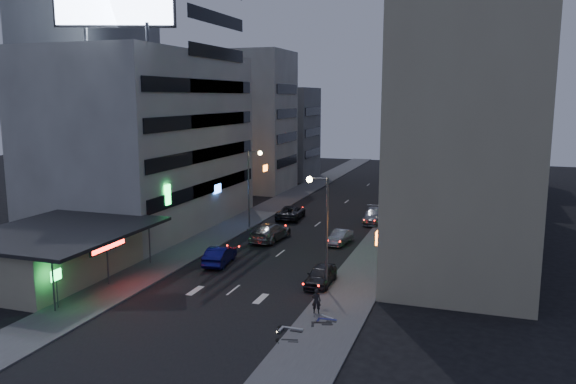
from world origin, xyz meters
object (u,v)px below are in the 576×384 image
at_px(scooter_silver_a, 304,319).
at_px(road_car_silver, 270,232).
at_px(parked_car_left, 291,212).
at_px(person, 316,301).
at_px(scooter_silver_b, 335,311).
at_px(scooter_black_a, 298,331).
at_px(parked_car_right_near, 321,275).
at_px(parked_car_right_far, 374,216).
at_px(scooter_blue, 338,311).
at_px(road_car_blue, 220,255).
at_px(scooter_black_b, 332,313).
at_px(parked_car_right_mid, 340,237).

bearing_deg(scooter_silver_a, road_car_silver, 26.84).
bearing_deg(parked_car_left, person, 106.49).
bearing_deg(scooter_silver_b, scooter_black_a, -174.87).
height_order(parked_car_left, person, person).
distance_m(parked_car_left, scooter_black_a, 31.98).
xyz_separation_m(parked_car_right_near, parked_car_right_far, (0.00, 21.65, 0.05)).
bearing_deg(scooter_silver_b, parked_car_right_far, 28.67).
xyz_separation_m(scooter_silver_a, scooter_blue, (1.50, 2.03, -0.08)).
distance_m(parked_car_right_far, person, 27.26).
height_order(road_car_blue, road_car_silver, road_car_silver).
bearing_deg(road_car_blue, scooter_silver_a, 127.35).
distance_m(road_car_silver, person, 18.91).
xyz_separation_m(parked_car_right_near, parked_car_left, (-9.18, 20.55, 0.03)).
relative_size(parked_car_right_near, person, 2.70).
height_order(parked_car_right_near, parked_car_right_far, parked_car_right_far).
height_order(parked_car_left, road_car_silver, road_car_silver).
distance_m(road_car_silver, scooter_black_b, 20.48).
xyz_separation_m(parked_car_right_mid, person, (2.65, -17.26, 0.28)).
distance_m(parked_car_right_near, person, 5.72).
bearing_deg(parked_car_left, parked_car_right_mid, 126.00).
xyz_separation_m(scooter_black_a, scooter_black_b, (1.18, 3.00, 0.08)).
relative_size(parked_car_right_far, scooter_silver_b, 3.37).
bearing_deg(scooter_black_b, parked_car_right_mid, -4.67).
distance_m(person, scooter_silver_b, 1.42).
bearing_deg(parked_car_left, parked_car_right_near, 108.79).
distance_m(road_car_blue, scooter_silver_b, 14.47).
xyz_separation_m(parked_car_right_mid, parked_car_right_far, (1.40, 9.97, 0.14)).
bearing_deg(road_car_blue, parked_car_left, -97.66).
relative_size(parked_car_left, scooter_black_a, 3.43).
relative_size(parked_car_right_mid, parked_car_left, 0.71).
relative_size(parked_car_right_near, road_car_blue, 0.94).
height_order(scooter_black_a, scooter_silver_b, scooter_silver_b).
xyz_separation_m(scooter_silver_a, scooter_silver_b, (1.29, 2.17, -0.13)).
bearing_deg(parked_car_right_mid, road_car_blue, -122.42).
bearing_deg(person, scooter_blue, 145.76).
xyz_separation_m(parked_car_right_mid, scooter_silver_b, (3.96, -17.72, -0.03)).
distance_m(parked_car_left, scooter_silver_b, 29.07).
bearing_deg(person, scooter_black_b, 128.12).
xyz_separation_m(scooter_black_a, scooter_silver_a, (-0.11, 1.43, 0.13)).
bearing_deg(parked_car_left, road_car_blue, 84.56).
bearing_deg(person, scooter_black_a, 78.95).
bearing_deg(parked_car_right_far, scooter_black_b, -90.72).
bearing_deg(road_car_blue, scooter_blue, 137.12).
xyz_separation_m(road_car_silver, scooter_silver_b, (10.60, -16.93, -0.24)).
relative_size(parked_car_left, parked_car_right_far, 1.02).
xyz_separation_m(parked_car_right_mid, scooter_black_b, (3.96, -18.33, 0.05)).
distance_m(parked_car_right_near, scooter_blue, 6.77).
bearing_deg(parked_car_left, scooter_silver_b, 108.55).
distance_m(parked_car_right_near, parked_car_left, 22.51).
bearing_deg(person, road_car_silver, -73.37).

